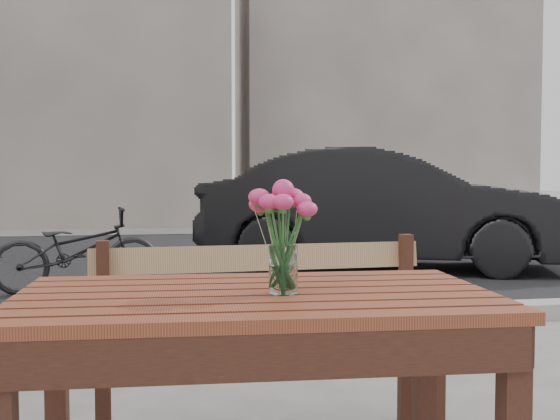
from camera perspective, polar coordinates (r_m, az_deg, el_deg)
name	(u,v)px	position (r m, az deg, el deg)	size (l,w,h in m)	color
street	(210,281)	(7.12, -5.74, -5.78)	(30.00, 8.12, 0.12)	black
backdrop_buildings	(187,65)	(16.55, -7.56, 11.62)	(15.50, 4.00, 8.00)	slate
main_table	(256,339)	(1.95, -1.98, -10.47)	(1.32, 0.81, 0.79)	maroon
main_bench	(266,318)	(2.88, -1.18, -8.78)	(1.42, 0.49, 0.87)	#99724F
main_vase	(283,223)	(1.87, 0.26, -1.05)	(0.17, 0.17, 0.31)	white
parked_car	(385,209)	(8.28, 8.57, 0.09)	(1.48, 4.25, 1.40)	black
bicycle	(77,250)	(6.80, -16.15, -3.17)	(0.53, 1.52, 0.80)	black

